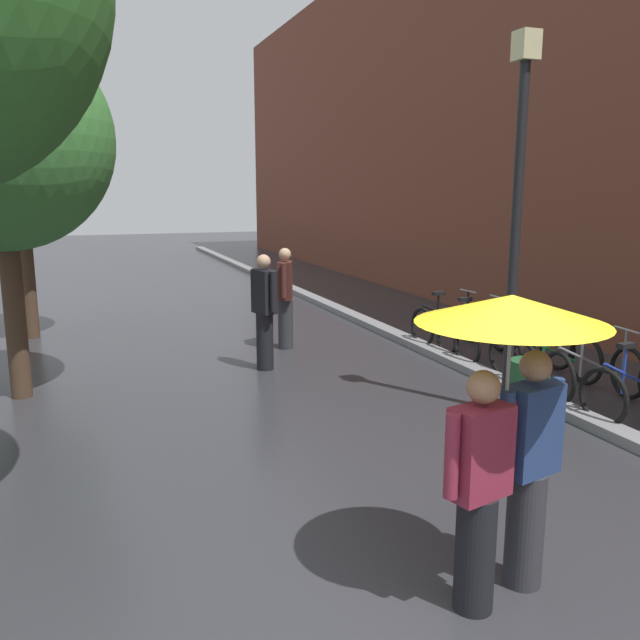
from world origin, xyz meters
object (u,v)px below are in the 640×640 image
parked_bicycle_6 (447,324)px  parked_bicycle_5 (474,331)px  parked_bicycle_2 (555,361)px  parked_bicycle_1 (594,373)px  parked_bicycle_4 (494,339)px  pedestrian_walking_far (264,311)px  street_lamp_post (517,200)px  pedestrian_walking_midground (285,298)px  street_tree_2 (17,161)px  litter_bin (528,397)px  parked_bicycle_0 (634,389)px  parked_bicycle_3 (532,349)px  couple_under_umbrella (508,395)px

parked_bicycle_6 → parked_bicycle_5: bearing=-82.8°
parked_bicycle_2 → parked_bicycle_5: same height
parked_bicycle_5 → parked_bicycle_1: bearing=-90.4°
parked_bicycle_4 → parked_bicycle_1: bearing=-89.0°
parked_bicycle_1 → pedestrian_walking_far: size_ratio=0.66×
street_lamp_post → parked_bicycle_1: bearing=-3.3°
parked_bicycle_6 → pedestrian_walking_midground: size_ratio=0.65×
street_tree_2 → parked_bicycle_6: street_tree_2 is taller
parked_bicycle_6 → litter_bin: parked_bicycle_6 is taller
parked_bicycle_0 → litter_bin: bearing=177.5°
parked_bicycle_4 → street_lamp_post: size_ratio=0.25×
litter_bin → parked_bicycle_3: bearing=50.6°
parked_bicycle_6 → parked_bicycle_1: bearing=-88.8°
couple_under_umbrella → pedestrian_walking_far: couple_under_umbrella is taller
street_tree_2 → parked_bicycle_1: street_tree_2 is taller
pedestrian_walking_far → parked_bicycle_5: bearing=-4.1°
pedestrian_walking_midground → parked_bicycle_3: bearing=-43.9°
parked_bicycle_3 → couple_under_umbrella: 5.85m
street_tree_2 → parked_bicycle_2: (6.93, -5.97, -2.82)m
street_tree_2 → couple_under_umbrella: 10.38m
parked_bicycle_6 → parked_bicycle_0: bearing=-89.8°
couple_under_umbrella → parked_bicycle_1: bearing=39.8°
litter_bin → street_lamp_post: bearing=70.9°
parked_bicycle_1 → parked_bicycle_2: same height
parked_bicycle_3 → couple_under_umbrella: couple_under_umbrella is taller
parked_bicycle_0 → parked_bicycle_6: same height
street_tree_2 → parked_bicycle_1: 10.04m
street_lamp_post → pedestrian_walking_far: size_ratio=2.52×
parked_bicycle_0 → parked_bicycle_1: same height
pedestrian_walking_midground → parked_bicycle_1: bearing=-55.9°
couple_under_umbrella → pedestrian_walking_far: size_ratio=1.17×
parked_bicycle_0 → parked_bicycle_4: size_ratio=1.03×
parked_bicycle_5 → street_tree_2: bearing=150.9°
parked_bicycle_5 → street_lamp_post: bearing=-116.1°
parked_bicycle_0 → couple_under_umbrella: bearing=-147.0°
parked_bicycle_5 → parked_bicycle_6: 0.71m
parked_bicycle_2 → parked_bicycle_3: size_ratio=0.97×
parked_bicycle_1 → street_tree_2: bearing=136.5°
parked_bicycle_1 → litter_bin: size_ratio=1.36×
parked_bicycle_4 → parked_bicycle_5: (0.06, 0.64, 0.00)m
parked_bicycle_3 → pedestrian_walking_midground: bearing=136.1°
couple_under_umbrella → parked_bicycle_6: bearing=61.2°
litter_bin → pedestrian_walking_midground: 5.01m
parked_bicycle_1 → pedestrian_walking_far: (-3.54, 3.00, 0.53)m
parked_bicycle_3 → litter_bin: 2.58m
street_tree_2 → litter_bin: size_ratio=5.35×
parked_bicycle_4 → pedestrian_walking_midground: 3.52m
litter_bin → pedestrian_walking_midground: pedestrian_walking_midground is taller
pedestrian_walking_midground → parked_bicycle_4: bearing=-36.7°
parked_bicycle_1 → street_lamp_post: 2.55m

